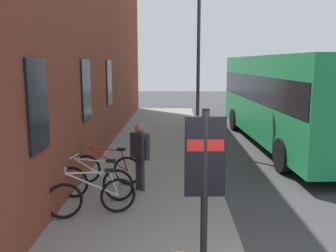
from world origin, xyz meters
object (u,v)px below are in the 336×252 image
at_px(bicycle_far_end, 96,182).
at_px(pedestrian_near_bus, 140,150).
at_px(bicycle_end_of_row, 107,169).
at_px(transit_info_sign, 205,168).
at_px(city_bus, 286,95).
at_px(bicycle_beside_lamp, 92,197).
at_px(street_lamp, 198,53).

relative_size(bicycle_far_end, pedestrian_near_bus, 1.10).
relative_size(bicycle_far_end, bicycle_end_of_row, 1.00).
bearing_deg(transit_info_sign, city_bus, -22.87).
relative_size(bicycle_beside_lamp, bicycle_far_end, 0.97).
relative_size(bicycle_beside_lamp, transit_info_sign, 0.71).
relative_size(bicycle_beside_lamp, street_lamp, 0.30).
distance_m(bicycle_end_of_row, city_bus, 7.68).
xyz_separation_m(bicycle_beside_lamp, transit_info_sign, (-2.07, -2.04, 1.21)).
distance_m(transit_info_sign, street_lamp, 8.48).
bearing_deg(transit_info_sign, bicycle_far_end, 36.08).
distance_m(pedestrian_near_bus, street_lamp, 5.52).
height_order(bicycle_beside_lamp, bicycle_far_end, same).
xyz_separation_m(bicycle_beside_lamp, bicycle_end_of_row, (1.94, 0.04, 0.00)).
relative_size(bicycle_far_end, transit_info_sign, 0.73).
height_order(bicycle_end_of_row, street_lamp, street_lamp).
relative_size(bicycle_far_end, street_lamp, 0.31).
height_order(bicycle_beside_lamp, pedestrian_near_bus, pedestrian_near_bus).
bearing_deg(bicycle_beside_lamp, pedestrian_near_bus, -28.37).
xyz_separation_m(transit_info_sign, pedestrian_near_bus, (3.57, 1.22, -0.62)).
height_order(bicycle_beside_lamp, bicycle_end_of_row, same).
relative_size(transit_info_sign, street_lamp, 0.43).
bearing_deg(bicycle_beside_lamp, transit_info_sign, -135.41).
xyz_separation_m(bicycle_beside_lamp, bicycle_far_end, (0.88, 0.11, 0.00)).
height_order(city_bus, pedestrian_near_bus, city_bus).
xyz_separation_m(bicycle_far_end, city_bus, (5.89, -5.87, 1.41)).
distance_m(bicycle_beside_lamp, street_lamp, 7.31).
xyz_separation_m(bicycle_end_of_row, transit_info_sign, (-4.01, -2.08, 1.21)).
distance_m(bicycle_beside_lamp, pedestrian_near_bus, 1.81).
xyz_separation_m(city_bus, pedestrian_near_bus, (-5.26, 4.95, -0.82)).
height_order(bicycle_end_of_row, city_bus, city_bus).
bearing_deg(bicycle_far_end, bicycle_beside_lamp, -172.70).
height_order(bicycle_far_end, city_bus, city_bus).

